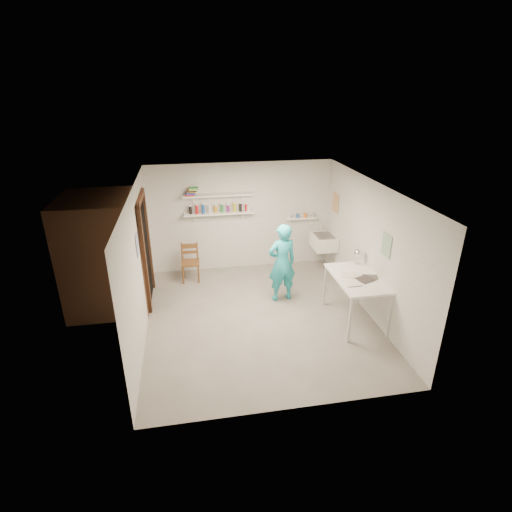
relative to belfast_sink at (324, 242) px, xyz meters
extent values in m
cube|color=slate|center=(-1.75, -1.70, -0.71)|extent=(4.00, 4.50, 0.02)
cube|color=silver|center=(-1.75, -1.70, 1.71)|extent=(4.00, 4.50, 0.02)
cube|color=silver|center=(-1.75, 0.56, 0.50)|extent=(4.00, 0.02, 2.40)
cube|color=silver|center=(-1.75, -3.96, 0.50)|extent=(4.00, 0.02, 2.40)
cube|color=silver|center=(-3.76, -1.70, 0.50)|extent=(0.02, 4.50, 2.40)
cube|color=silver|center=(0.26, -1.70, 0.50)|extent=(0.02, 4.50, 2.40)
cube|color=black|center=(-3.74, -0.65, 0.30)|extent=(0.02, 0.90, 2.00)
cube|color=brown|center=(-4.45, -0.65, 0.35)|extent=(1.40, 1.50, 2.10)
cube|color=brown|center=(-3.72, -0.65, 1.35)|extent=(0.06, 1.05, 0.10)
cube|color=brown|center=(-3.72, -1.15, 0.30)|extent=(0.06, 0.10, 2.00)
cube|color=brown|center=(-3.72, -0.15, 0.30)|extent=(0.06, 0.10, 2.00)
cube|color=white|center=(-2.25, 0.43, 0.65)|extent=(1.50, 0.22, 0.03)
cube|color=white|center=(-2.25, 0.43, 1.05)|extent=(1.50, 0.22, 0.03)
cube|color=white|center=(-0.40, 0.47, 0.42)|extent=(0.70, 0.14, 0.03)
cube|color=#334C7F|center=(-3.74, -1.65, 0.85)|extent=(0.01, 0.28, 0.36)
cube|color=#995933|center=(0.24, 0.10, 0.85)|extent=(0.01, 0.34, 0.42)
cube|color=#3F724C|center=(0.24, -2.25, 0.80)|extent=(0.01, 0.30, 0.38)
cube|color=white|center=(0.00, 0.00, 0.00)|extent=(0.48, 0.60, 0.30)
imported|color=#25ACB9|center=(-1.21, -1.10, 0.08)|extent=(0.63, 0.47, 1.56)
cylinder|color=#F8E4A9|center=(-1.17, -0.88, 0.34)|extent=(0.28, 0.08, 0.28)
cube|color=brown|center=(-2.93, 0.03, -0.29)|extent=(0.39, 0.38, 0.82)
cube|color=white|center=(-0.11, -2.08, -0.27)|extent=(0.77, 1.29, 0.86)
sphere|color=silver|center=(0.10, -1.56, 0.38)|extent=(0.16, 0.16, 0.16)
cylinder|color=black|center=(-2.88, 0.43, 0.75)|extent=(0.06, 0.06, 0.17)
cylinder|color=red|center=(-2.74, 0.43, 0.75)|extent=(0.06, 0.06, 0.17)
cylinder|color=blue|center=(-2.60, 0.43, 0.75)|extent=(0.06, 0.06, 0.17)
cylinder|color=white|center=(-2.46, 0.43, 0.75)|extent=(0.06, 0.06, 0.17)
cylinder|color=orange|center=(-2.32, 0.43, 0.75)|extent=(0.06, 0.06, 0.17)
cylinder|color=#268C3F|center=(-2.18, 0.43, 0.75)|extent=(0.06, 0.06, 0.17)
cylinder|color=#8C268C|center=(-2.04, 0.43, 0.75)|extent=(0.06, 0.06, 0.17)
cylinder|color=gold|center=(-1.90, 0.43, 0.75)|extent=(0.06, 0.06, 0.17)
cylinder|color=black|center=(-1.76, 0.43, 0.75)|extent=(0.06, 0.06, 0.17)
cylinder|color=red|center=(-1.62, 0.43, 0.75)|extent=(0.06, 0.06, 0.17)
cube|color=red|center=(-2.85, 0.43, 1.08)|extent=(0.18, 0.14, 0.03)
cube|color=#1933A5|center=(-2.83, 0.43, 1.11)|extent=(0.18, 0.14, 0.03)
cube|color=orange|center=(-2.81, 0.43, 1.14)|extent=(0.18, 0.14, 0.03)
cube|color=black|center=(-2.79, 0.43, 1.16)|extent=(0.18, 0.14, 0.03)
cube|color=yellow|center=(-2.77, 0.43, 1.19)|extent=(0.18, 0.14, 0.03)
cube|color=#338C4C|center=(-2.75, 0.43, 1.22)|extent=(0.18, 0.14, 0.03)
cylinder|color=silver|center=(-0.61, 0.47, 0.48)|extent=(0.07, 0.07, 0.09)
cylinder|color=#335999|center=(-0.47, 0.47, 0.48)|extent=(0.07, 0.07, 0.09)
cylinder|color=orange|center=(-0.33, 0.47, 0.48)|extent=(0.07, 0.07, 0.09)
cylinder|color=#999999|center=(-0.19, 0.47, 0.48)|extent=(0.07, 0.07, 0.09)
cube|color=silver|center=(-0.11, -2.08, 0.16)|extent=(0.30, 0.22, 0.00)
cube|color=#4C4742|center=(-0.11, -2.08, 0.17)|extent=(0.30, 0.22, 0.00)
cube|color=beige|center=(-0.11, -2.08, 0.17)|extent=(0.30, 0.22, 0.00)
cube|color=#383330|center=(-0.11, -2.08, 0.17)|extent=(0.30, 0.22, 0.00)
cube|color=silver|center=(-0.11, -2.08, 0.18)|extent=(0.30, 0.22, 0.00)
camera|label=1|loc=(-2.91, -7.80, 3.23)|focal=28.00mm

